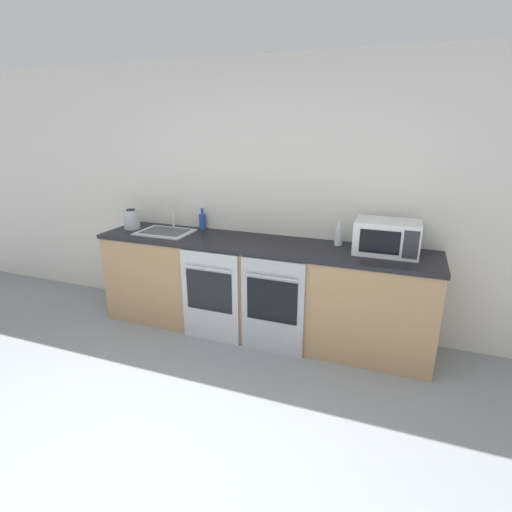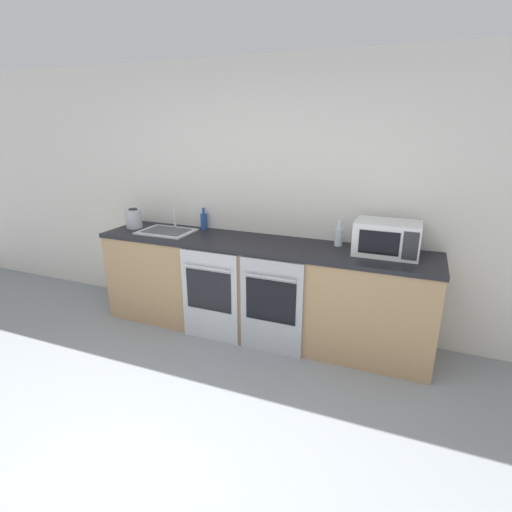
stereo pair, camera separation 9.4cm
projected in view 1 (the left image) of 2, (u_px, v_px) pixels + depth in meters
name	position (u px, v px, depth m)	size (l,w,h in m)	color
ground_plane	(122.00, 511.00, 2.16)	(16.00, 16.00, 0.00)	gray
wall_back	(271.00, 198.00, 3.96)	(10.00, 0.06, 2.60)	silver
counter_back	(259.00, 288.00, 3.91)	(3.25, 0.66, 0.94)	tan
oven_left	(210.00, 297.00, 3.74)	(0.58, 0.06, 0.89)	#B7BABF
oven_right	(272.00, 307.00, 3.54)	(0.58, 0.06, 0.89)	#A8AAAF
microwave	(387.00, 237.00, 3.40)	(0.53, 0.36, 0.29)	silver
bottle_clear	(339.00, 236.00, 3.65)	(0.07, 0.07, 0.23)	silver
bottle_blue	(202.00, 221.00, 4.22)	(0.07, 0.07, 0.23)	#234793
kettle	(132.00, 219.00, 4.24)	(0.17, 0.17, 0.21)	#B7BABF
sink	(165.00, 231.00, 4.10)	(0.54, 0.41, 0.25)	silver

